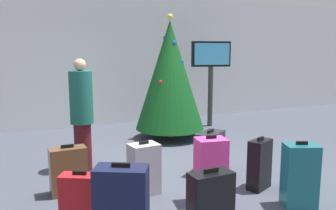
% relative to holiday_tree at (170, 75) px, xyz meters
% --- Properties ---
extents(ground_plane, '(16.00, 16.00, 0.00)m').
position_rel_holiday_tree_xyz_m(ground_plane, '(-0.92, -1.82, -1.30)').
color(ground_plane, '#424754').
extents(back_wall, '(16.00, 0.20, 3.15)m').
position_rel_holiday_tree_xyz_m(back_wall, '(-0.92, 1.96, 0.27)').
color(back_wall, silver).
rests_on(back_wall, ground_plane).
extents(holiday_tree, '(1.40, 1.40, 2.52)m').
position_rel_holiday_tree_xyz_m(holiday_tree, '(0.00, 0.00, 0.00)').
color(holiday_tree, '#4C3319').
rests_on(holiday_tree, ground_plane).
extents(flight_info_kiosk, '(0.94, 0.30, 2.01)m').
position_rel_holiday_tree_xyz_m(flight_info_kiosk, '(1.37, 0.64, 0.12)').
color(flight_info_kiosk, '#333338').
rests_on(flight_info_kiosk, ground_plane).
extents(traveller_0, '(0.48, 0.48, 1.68)m').
position_rel_holiday_tree_xyz_m(traveller_0, '(-2.02, -1.23, -0.42)').
color(traveller_0, '#4C1419').
rests_on(traveller_0, ground_plane).
extents(suitcase_0, '(0.53, 0.46, 0.83)m').
position_rel_holiday_tree_xyz_m(suitcase_0, '(-2.14, -3.54, -0.91)').
color(suitcase_0, '#141938').
rests_on(suitcase_0, ground_plane).
extents(suitcase_1, '(0.38, 0.30, 0.69)m').
position_rel_holiday_tree_xyz_m(suitcase_1, '(-1.50, -2.43, -0.98)').
color(suitcase_1, '#9EA0A5').
rests_on(suitcase_1, ground_plane).
extents(suitcase_2, '(0.39, 0.31, 0.69)m').
position_rel_holiday_tree_xyz_m(suitcase_2, '(-0.08, -2.91, -0.97)').
color(suitcase_2, black).
rests_on(suitcase_2, ground_plane).
extents(suitcase_4, '(0.45, 0.37, 0.56)m').
position_rel_holiday_tree_xyz_m(suitcase_4, '(-2.37, -2.84, -1.04)').
color(suitcase_4, '#B2191E').
rests_on(suitcase_4, ground_plane).
extents(suitcase_5, '(0.56, 0.50, 0.66)m').
position_rel_holiday_tree_xyz_m(suitcase_5, '(-0.36, -2.15, -0.99)').
color(suitcase_5, '#232326').
rests_on(suitcase_5, ground_plane).
extents(suitcase_6, '(0.39, 0.33, 0.82)m').
position_rel_holiday_tree_xyz_m(suitcase_6, '(-0.88, -3.00, -0.91)').
color(suitcase_6, '#E5388C').
rests_on(suitcase_6, ground_plane).
extents(suitcase_7, '(0.44, 0.39, 0.78)m').
position_rel_holiday_tree_xyz_m(suitcase_7, '(-0.00, -3.53, -0.93)').
color(suitcase_7, '#19606B').
rests_on(suitcase_7, ground_plane).
extents(suitcase_8, '(0.45, 0.23, 0.64)m').
position_rel_holiday_tree_xyz_m(suitcase_8, '(-2.37, -2.03, -1.00)').
color(suitcase_8, brown).
rests_on(suitcase_8, ground_plane).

